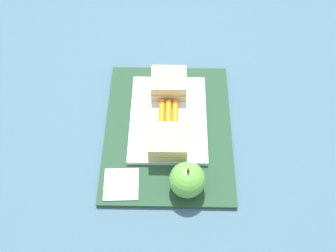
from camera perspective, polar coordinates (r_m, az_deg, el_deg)
The scene contains 8 objects.
ground_plane at distance 0.86m, azimuth 0.01°, elevation -0.82°, with size 2.40×2.40×0.00m, color #42667A.
lunchbag_mat at distance 0.85m, azimuth 0.01°, elevation -0.64°, with size 0.36×0.28×0.01m, color #284C33.
food_tray at distance 0.86m, azimuth 0.04°, elevation 1.17°, with size 0.23×0.17×0.01m, color white.
sandwich_half_left at distance 0.88m, azimuth 0.12°, elevation 6.40°, with size 0.07×0.08×0.04m.
sandwich_half_right at distance 0.79m, azimuth -0.05°, elevation -2.39°, with size 0.07×0.08×0.04m.
carrot_sticks_bundle at distance 0.85m, azimuth 0.07°, elevation 1.69°, with size 0.08×0.04×0.02m.
apple at distance 0.75m, azimuth 2.89°, elevation -8.04°, with size 0.07×0.07×0.08m.
paper_napkin at distance 0.79m, azimuth -7.00°, elevation -8.62°, with size 0.07×0.07×0.00m, color white.
Camera 1 is at (0.45, 0.01, 0.73)m, focal length 40.81 mm.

